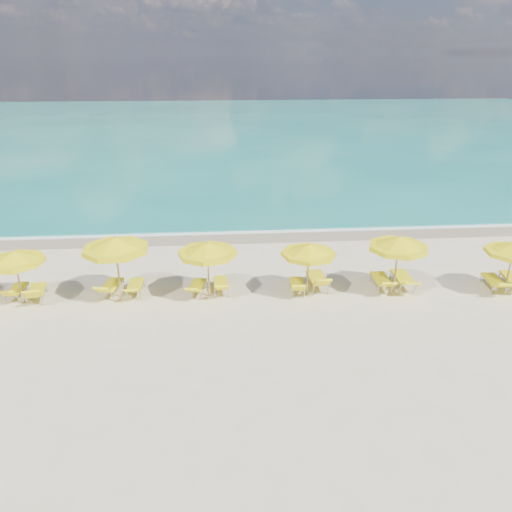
{
  "coord_description": "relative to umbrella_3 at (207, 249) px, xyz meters",
  "views": [
    {
      "loc": [
        -1.54,
        -17.64,
        9.04
      ],
      "look_at": [
        0.0,
        1.5,
        1.2
      ],
      "focal_mm": 35.0,
      "sensor_mm": 36.0,
      "label": 1
    }
  ],
  "objects": [
    {
      "name": "lounger_5_left",
      "position": [
        7.08,
        0.14,
        -1.77
      ],
      "size": [
        0.71,
        1.93,
        0.8
      ],
      "rotation": [
        0.0,
        0.0,
        -0.05
      ],
      "color": "#A5A8AD",
      "rests_on": "ground"
    },
    {
      "name": "lounger_2_right",
      "position": [
        -2.97,
        0.44,
        -1.79
      ],
      "size": [
        0.59,
        1.76,
        0.71
      ],
      "rotation": [
        0.0,
        0.0,
        -0.0
      ],
      "color": "#A5A8AD",
      "rests_on": "ground"
    },
    {
      "name": "umbrella_5",
      "position": [
        7.52,
        -0.13,
        0.06
      ],
      "size": [
        2.48,
        2.48,
        2.41
      ],
      "rotation": [
        0.0,
        0.0,
        0.04
      ],
      "color": "tan",
      "rests_on": "ground"
    },
    {
      "name": "umbrella_1",
      "position": [
        -7.23,
        -0.02,
        -0.11
      ],
      "size": [
        2.65,
        2.65,
        2.23
      ],
      "rotation": [
        0.0,
        0.0,
        0.24
      ],
      "color": "tan",
      "rests_on": "ground"
    },
    {
      "name": "lounger_6_right",
      "position": [
        12.54,
        -0.14,
        -1.78
      ],
      "size": [
        0.94,
        1.92,
        0.79
      ],
      "rotation": [
        0.0,
        0.0,
        -0.19
      ],
      "color": "#A5A8AD",
      "rests_on": "ground"
    },
    {
      "name": "lounger_3_right",
      "position": [
        0.48,
        0.37,
        -1.79
      ],
      "size": [
        0.62,
        1.73,
        0.75
      ],
      "rotation": [
        0.0,
        0.0,
        0.03
      ],
      "color": "#A5A8AD",
      "rests_on": "ground"
    },
    {
      "name": "lounger_1_left",
      "position": [
        -7.6,
        0.47,
        -1.8
      ],
      "size": [
        0.59,
        1.64,
        0.76
      ],
      "rotation": [
        0.0,
        0.0,
        -0.02
      ],
      "color": "#A5A8AD",
      "rests_on": "ground"
    },
    {
      "name": "lounger_6_left",
      "position": [
        11.67,
        -0.3,
        -1.78
      ],
      "size": [
        0.83,
        1.9,
        0.77
      ],
      "rotation": [
        0.0,
        0.0,
        -0.13
      ],
      "color": "#A5A8AD",
      "rests_on": "ground"
    },
    {
      "name": "ground_plane",
      "position": [
        1.97,
        -0.36,
        -2.0
      ],
      "size": [
        120.0,
        120.0,
        0.0
      ],
      "primitive_type": "plane",
      "color": "beige"
    },
    {
      "name": "lounger_3_left",
      "position": [
        -0.48,
        0.26,
        -1.8
      ],
      "size": [
        0.87,
        1.74,
        0.72
      ],
      "rotation": [
        0.0,
        0.0,
        -0.2
      ],
      "color": "#A5A8AD",
      "rests_on": "ground"
    },
    {
      "name": "lounger_4_left",
      "position": [
        3.56,
        0.06,
        -1.8
      ],
      "size": [
        0.7,
        1.69,
        0.78
      ],
      "rotation": [
        0.0,
        0.0,
        -0.09
      ],
      "color": "#A5A8AD",
      "rests_on": "ground"
    },
    {
      "name": "whitecap_near",
      "position": [
        -4.03,
        16.64,
        -2.0
      ],
      "size": [
        14.0,
        0.36,
        0.05
      ],
      "primitive_type": "cube",
      "color": "white",
      "rests_on": "ground"
    },
    {
      "name": "whitecap_far",
      "position": [
        9.97,
        23.64,
        -2.0
      ],
      "size": [
        18.0,
        0.3,
        0.05
      ],
      "primitive_type": "cube",
      "color": "white",
      "rests_on": "ground"
    },
    {
      "name": "foam_line",
      "position": [
        1.97,
        7.84,
        -2.0
      ],
      "size": [
        120.0,
        1.2,
        0.03
      ],
      "primitive_type": "cube",
      "color": "white",
      "rests_on": "ground"
    },
    {
      "name": "wet_sand_band",
      "position": [
        1.97,
        7.04,
        -2.0
      ],
      "size": [
        120.0,
        2.6,
        0.01
      ],
      "primitive_type": "cube",
      "color": "tan",
      "rests_on": "ground"
    },
    {
      "name": "lounger_4_right",
      "position": [
        4.46,
        0.41,
        -1.75
      ],
      "size": [
        0.73,
        2.01,
        0.93
      ],
      "rotation": [
        0.0,
        0.0,
        0.02
      ],
      "color": "#A5A8AD",
      "rests_on": "ground"
    },
    {
      "name": "lounger_5_right",
      "position": [
        8.02,
        0.21,
        -1.76
      ],
      "size": [
        0.76,
        2.08,
        0.77
      ],
      "rotation": [
        0.0,
        0.0,
        -0.05
      ],
      "color": "#A5A8AD",
      "rests_on": "ground"
    },
    {
      "name": "umbrella_3",
      "position": [
        0.0,
        0.0,
        0.0
      ],
      "size": [
        2.57,
        2.57,
        2.35
      ],
      "rotation": [
        0.0,
        0.0,
        -0.11
      ],
      "color": "tan",
      "rests_on": "ground"
    },
    {
      "name": "umbrella_2",
      "position": [
        -3.51,
        0.21,
        0.21
      ],
      "size": [
        3.4,
        3.4,
        2.6
      ],
      "rotation": [
        0.0,
        0.0,
        0.43
      ],
      "color": "tan",
      "rests_on": "ground"
    },
    {
      "name": "umbrella_4",
      "position": [
        3.94,
        -0.12,
        -0.12
      ],
      "size": [
        2.44,
        2.44,
        2.21
      ],
      "rotation": [
        0.0,
        0.0,
        -0.13
      ],
      "color": "tan",
      "rests_on": "ground"
    },
    {
      "name": "lounger_2_left",
      "position": [
        -3.92,
        0.47,
        -1.78
      ],
      "size": [
        0.92,
        1.87,
        0.82
      ],
      "rotation": [
        0.0,
        0.0,
        -0.19
      ],
      "color": "#A5A8AD",
      "rests_on": "ground"
    },
    {
      "name": "ocean",
      "position": [
        1.97,
        47.64,
        -2.0
      ],
      "size": [
        120.0,
        80.0,
        0.3
      ],
      "primitive_type": "cube",
      "color": "#157B6C",
      "rests_on": "ground"
    },
    {
      "name": "lounger_1_right",
      "position": [
        -6.76,
        0.24,
        -1.78
      ],
      "size": [
        0.86,
        1.81,
        0.86
      ],
      "rotation": [
        0.0,
        0.0,
        0.16
      ],
      "color": "#A5A8AD",
      "rests_on": "ground"
    }
  ]
}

